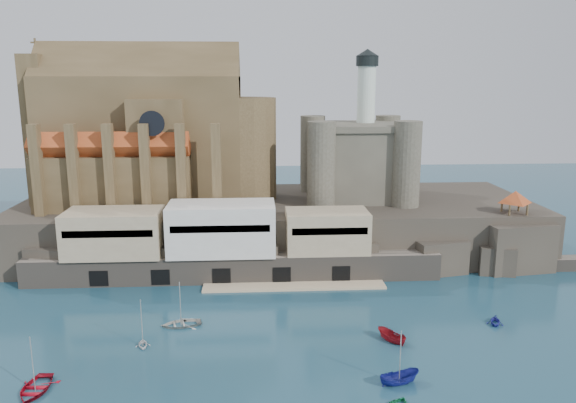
{
  "coord_description": "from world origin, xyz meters",
  "views": [
    {
      "loc": [
        -4.15,
        -69.13,
        33.51
      ],
      "look_at": [
        1.78,
        32.0,
        11.37
      ],
      "focal_mm": 35.0,
      "sensor_mm": 36.0,
      "label": 1
    }
  ],
  "objects_px": {
    "pavilion": "(515,198)",
    "boat_0": "(35,391)",
    "castle_keep": "(357,157)",
    "church": "(153,139)",
    "boat_2": "(399,384)"
  },
  "relations": [
    {
      "from": "boat_0",
      "to": "boat_2",
      "type": "height_order",
      "value": "boat_0"
    },
    {
      "from": "castle_keep",
      "to": "church",
      "type": "bearing_deg",
      "value": 178.89
    },
    {
      "from": "boat_0",
      "to": "castle_keep",
      "type": "bearing_deg",
      "value": 52.21
    },
    {
      "from": "church",
      "to": "castle_keep",
      "type": "height_order",
      "value": "church"
    },
    {
      "from": "pavilion",
      "to": "boat_2",
      "type": "distance_m",
      "value": 50.82
    },
    {
      "from": "boat_2",
      "to": "castle_keep",
      "type": "bearing_deg",
      "value": -19.45
    },
    {
      "from": "church",
      "to": "pavilion",
      "type": "bearing_deg",
      "value": -13.48
    },
    {
      "from": "church",
      "to": "boat_2",
      "type": "bearing_deg",
      "value": -56.74
    },
    {
      "from": "castle_keep",
      "to": "pavilion",
      "type": "xyz_separation_m",
      "value": [
        25.92,
        -15.08,
        -5.59
      ]
    },
    {
      "from": "pavilion",
      "to": "boat_2",
      "type": "height_order",
      "value": "pavilion"
    },
    {
      "from": "pavilion",
      "to": "boat_0",
      "type": "height_order",
      "value": "pavilion"
    },
    {
      "from": "castle_keep",
      "to": "boat_0",
      "type": "bearing_deg",
      "value": -130.19
    },
    {
      "from": "castle_keep",
      "to": "boat_2",
      "type": "distance_m",
      "value": 57.02
    },
    {
      "from": "church",
      "to": "boat_0",
      "type": "xyz_separation_m",
      "value": [
        -4.5,
        -53.7,
        -22.13
      ]
    },
    {
      "from": "church",
      "to": "boat_2",
      "type": "xyz_separation_m",
      "value": [
        35.8,
        -54.59,
        -22.13
      ]
    }
  ]
}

